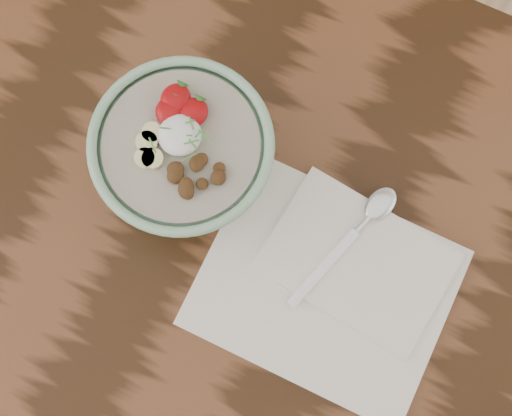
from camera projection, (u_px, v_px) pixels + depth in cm
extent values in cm
cube|color=black|center=(161.00, 243.00, 86.60)|extent=(160.00, 90.00, 4.00)
cylinder|color=#88B794|center=(190.00, 170.00, 85.78)|extent=(8.85, 8.85, 1.26)
torus|color=#88B794|center=(181.00, 144.00, 75.68)|extent=(20.13, 20.13, 1.16)
cylinder|color=#AFA491|center=(181.00, 146.00, 76.29)|extent=(17.08, 17.08, 1.05)
ellipsoid|color=white|center=(180.00, 135.00, 75.06)|extent=(4.67, 4.67, 2.57)
ellipsoid|color=#99070A|center=(169.00, 111.00, 75.71)|extent=(2.97, 3.27, 1.63)
cone|color=#286623|center=(175.00, 99.00, 75.67)|extent=(1.40, 1.03, 1.52)
ellipsoid|color=#99070A|center=(194.00, 112.00, 75.64)|extent=(3.05, 3.36, 1.68)
cone|color=#286623|center=(199.00, 100.00, 75.61)|extent=(1.40, 1.03, 1.52)
ellipsoid|color=#99070A|center=(176.00, 99.00, 75.90)|extent=(3.23, 3.56, 1.78)
cone|color=#286623|center=(181.00, 86.00, 75.88)|extent=(1.40, 1.03, 1.52)
cylinder|color=beige|center=(152.00, 133.00, 75.64)|extent=(2.25, 2.25, 0.70)
cylinder|color=beige|center=(147.00, 142.00, 75.42)|extent=(2.38, 2.38, 0.70)
cylinder|color=beige|center=(145.00, 158.00, 75.05)|extent=(2.21, 2.21, 0.70)
cylinder|color=beige|center=(153.00, 159.00, 75.04)|extent=(2.31, 2.31, 0.70)
ellipsoid|color=#4E3017|center=(187.00, 186.00, 74.16)|extent=(2.43, 2.44, 1.43)
ellipsoid|color=#4E3017|center=(186.00, 190.00, 74.00)|extent=(2.61, 2.51, 1.33)
ellipsoid|color=#4E3017|center=(201.00, 160.00, 74.90)|extent=(1.53, 1.62, 0.77)
ellipsoid|color=#4E3017|center=(196.00, 164.00, 74.68)|extent=(1.90, 2.19, 1.18)
ellipsoid|color=#4E3017|center=(218.00, 177.00, 74.40)|extent=(1.98, 2.07, 1.33)
ellipsoid|color=#4E3017|center=(175.00, 169.00, 74.55)|extent=(2.46, 2.41, 1.08)
ellipsoid|color=#4E3017|center=(197.00, 163.00, 74.68)|extent=(1.68, 1.90, 1.10)
ellipsoid|color=#4E3017|center=(219.00, 168.00, 74.77)|extent=(1.71, 1.68, 0.71)
ellipsoid|color=#4E3017|center=(202.00, 184.00, 74.39)|extent=(1.90, 1.89, 0.84)
ellipsoid|color=#4E3017|center=(175.00, 176.00, 74.41)|extent=(1.88, 1.93, 1.14)
cylinder|color=#478D3B|center=(191.00, 123.00, 74.18)|extent=(1.17, 1.16, 0.23)
cylinder|color=#478D3B|center=(168.00, 129.00, 74.06)|extent=(1.74, 0.70, 0.24)
cylinder|color=#478D3B|center=(203.00, 138.00, 73.85)|extent=(0.47, 1.18, 0.22)
cylinder|color=#478D3B|center=(190.00, 156.00, 73.43)|extent=(1.24, 1.56, 0.24)
cylinder|color=#478D3B|center=(191.00, 142.00, 73.75)|extent=(1.38, 1.16, 0.24)
cylinder|color=#478D3B|center=(205.00, 135.00, 73.91)|extent=(1.77, 0.67, 0.24)
cylinder|color=#478D3B|center=(190.00, 122.00, 74.21)|extent=(0.98, 0.85, 0.22)
cylinder|color=#478D3B|center=(178.00, 135.00, 73.92)|extent=(0.59, 1.10, 0.22)
cylinder|color=#478D3B|center=(184.00, 136.00, 73.90)|extent=(1.58, 0.92, 0.24)
cylinder|color=#478D3B|center=(192.00, 144.00, 73.72)|extent=(1.17, 0.71, 0.22)
cylinder|color=#478D3B|center=(152.00, 145.00, 73.68)|extent=(1.49, 1.32, 0.24)
cylinder|color=#478D3B|center=(200.00, 131.00, 73.99)|extent=(0.59, 1.67, 0.24)
cube|color=white|center=(325.00, 288.00, 82.93)|extent=(28.25, 22.88, 1.08)
cube|color=white|center=(358.00, 261.00, 82.70)|extent=(21.96, 16.25, 0.65)
cube|color=silver|center=(323.00, 268.00, 82.04)|extent=(4.43, 11.38, 0.35)
cylinder|color=silver|center=(365.00, 222.00, 82.98)|extent=(1.55, 3.09, 0.70)
ellipsoid|color=silver|center=(381.00, 204.00, 83.30)|extent=(4.29, 5.31, 0.96)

